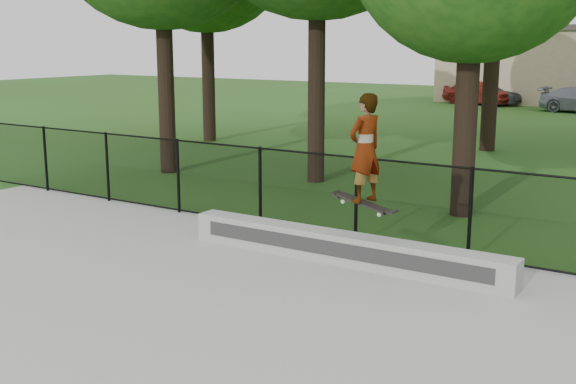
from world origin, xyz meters
name	(u,v)px	position (x,y,z in m)	size (l,w,h in m)	color
grind_ledge	(342,248)	(2.39, 4.70, 0.30)	(5.46, 0.40, 0.47)	#A5A6A1
car_a	(478,92)	(-5.29, 34.72, 0.69)	(1.63, 4.02, 1.38)	maroon
car_b	(490,95)	(-4.68, 34.84, 0.56)	(1.18, 3.07, 1.12)	black
skater_airborne	(365,151)	(2.84, 4.52, 1.89)	(0.82, 0.68, 1.78)	black
chainlink_fence	(260,187)	(0.00, 5.90, 0.81)	(16.06, 0.06, 1.50)	black
distant_building	(556,64)	(-2.00, 38.00, 2.16)	(12.40, 6.40, 4.30)	#C6AF8B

